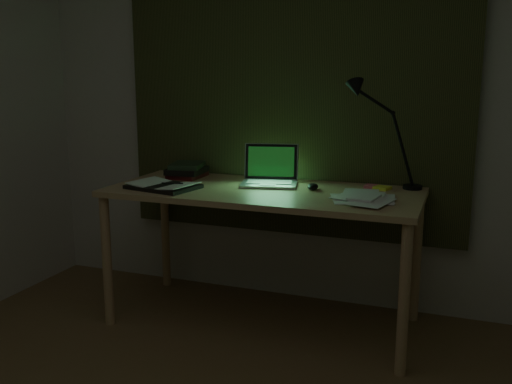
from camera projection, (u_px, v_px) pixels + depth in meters
wall_back at (293, 108)px, 3.60m from camera, size 3.50×0.00×2.50m
curtain at (291, 76)px, 3.52m from camera, size 2.20×0.06×2.00m
desk at (263, 257)px, 3.35m from camera, size 1.78×0.78×0.81m
laptop at (269, 166)px, 3.36m from camera, size 0.40×0.43×0.24m
open_textbook at (163, 186)px, 3.29m from camera, size 0.43×0.34×0.03m
book_stack at (186, 170)px, 3.64m from camera, size 0.25×0.28×0.10m
loose_papers at (356, 197)px, 3.01m from camera, size 0.39×0.40×0.02m
mouse at (313, 187)px, 3.25m from camera, size 0.08×0.11×0.04m
sticky_yellow at (382, 188)px, 3.26m from camera, size 0.11×0.11×0.02m
sticky_pink at (372, 186)px, 3.31m from camera, size 0.09×0.09×0.02m
desk_lamp at (415, 138)px, 3.22m from camera, size 0.43×0.36×0.59m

